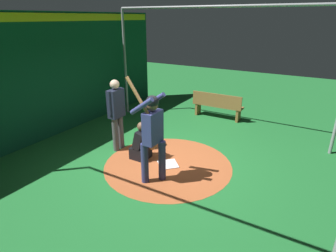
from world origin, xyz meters
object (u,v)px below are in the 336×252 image
Objects in this scene: batter at (152,131)px; catcher at (142,144)px; umpire at (117,111)px; baseball_0 at (142,154)px; bench at (217,105)px; home_plate at (168,164)px.

catcher is at bearing 138.33° from batter.
batter is 1.20× the size of umpire.
batter is 2.31× the size of catcher.
umpire reaches higher than catcher.
bench is at bearing 81.06° from baseball_0.
batter is 1.53m from baseball_0.
home_plate is at bearing 3.38° from catcher.
baseball_0 is (-0.08, 0.07, -0.32)m from catcher.
umpire is (-1.56, 0.78, -0.09)m from batter.
bench is (-0.27, 4.24, -0.66)m from batter.
umpire is 1.08× the size of bench.
home_plate is at bearing -2.53° from baseball_0.
batter is at bearing -86.31° from bench.
umpire is at bearing 153.55° from batter.
home_plate is at bearing -2.75° from umpire.
umpire is at bearing 177.25° from home_plate.
baseball_0 is at bearing 138.18° from batter.
baseball_0 is at bearing -98.94° from bench.
catcher is (-0.75, 0.66, -0.74)m from batter.
umpire is (-0.81, 0.11, 0.65)m from catcher.
baseball_0 is (0.74, -0.04, -0.97)m from umpire.
batter is at bearing -41.67° from catcher.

